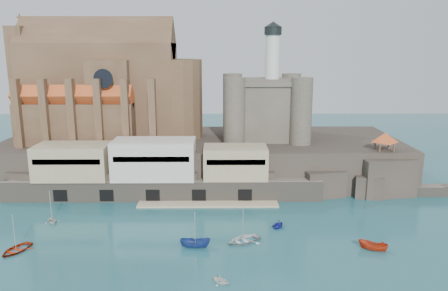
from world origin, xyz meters
The scene contains 14 objects.
ground centered at (0.00, 0.00, 0.00)m, with size 300.00×300.00×0.00m, color #1A4E57.
promontory centered at (-0.19, 39.37, 4.92)m, with size 100.00×36.00×10.00m.
quay centered at (-10.19, 23.07, 6.07)m, with size 70.00×12.00×13.05m.
church centered at (-24.13, 41.85, 22.13)m, with size 47.00×25.93×30.51m.
castle_keep centered at (16.08, 41.08, 18.31)m, with size 21.20×21.20×29.30m.
rock_outcrop centered at (42.00, 25.84, 4.02)m, with size 14.50×10.50×8.70m.
pavilion centered at (42.00, 26.00, 12.73)m, with size 6.40×6.40×5.40m.
boat_0 centered at (-29.13, -3.65, 0.00)m, with size 4.11×1.19×5.75m, color #A02107.
boat_1 centered at (4.65, -13.86, 0.00)m, with size 2.58×1.58×2.99m, color silver.
boat_2 centered at (0.42, -2.42, 0.00)m, with size 1.95×2.01×5.19m, color navy.
boat_4 centered at (-27.70, 8.34, 0.00)m, with size 2.91×1.78×3.37m, color silver.
boat_5 centered at (30.00, -3.68, 0.00)m, with size 1.81×1.85×4.80m, color #B62F11.
boat_6 centered at (8.54, -0.42, 0.00)m, with size 4.53×1.31×6.34m, color silver.
boat_7 centered at (15.44, 5.73, 0.00)m, with size 2.91×1.78×3.37m, color navy.
Camera 1 is at (4.72, -70.44, 32.85)m, focal length 35.00 mm.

